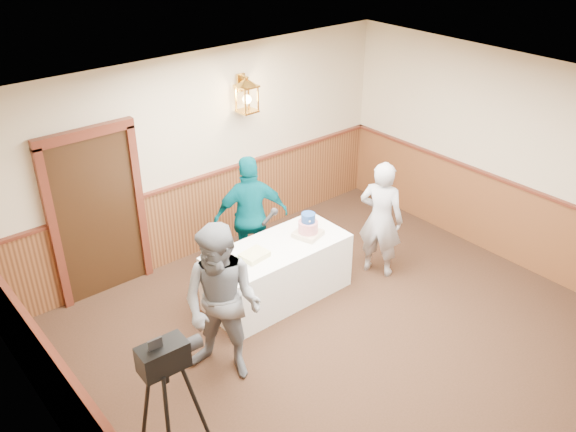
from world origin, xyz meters
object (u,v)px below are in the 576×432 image
at_px(display_table, 278,272).
at_px(tiered_cake, 308,227).
at_px(baker, 381,219).
at_px(assistant_p, 251,217).
at_px(tv_camera_rig, 172,427).
at_px(sheet_cake_green, 224,262).
at_px(interviewer, 222,304).
at_px(sheet_cake_yellow, 254,255).

xyz_separation_m(display_table, tiered_cake, (0.44, -0.05, 0.50)).
distance_m(baker, assistant_p, 1.68).
relative_size(display_table, tiered_cake, 4.72).
height_order(baker, tv_camera_rig, baker).
height_order(sheet_cake_green, assistant_p, assistant_p).
xyz_separation_m(interviewer, baker, (2.66, 0.29, -0.09)).
height_order(sheet_cake_green, tv_camera_rig, tv_camera_rig).
relative_size(sheet_cake_green, assistant_p, 0.16).
bearing_deg(sheet_cake_yellow, baker, -11.90).
height_order(interviewer, tv_camera_rig, interviewer).
bearing_deg(sheet_cake_green, baker, -12.96).
distance_m(sheet_cake_green, tv_camera_rig, 2.36).
bearing_deg(baker, tiered_cake, 45.92).
bearing_deg(interviewer, sheet_cake_green, 113.83).
bearing_deg(display_table, tv_camera_rig, -146.42).
distance_m(sheet_cake_yellow, baker, 1.80).
relative_size(assistant_p, tv_camera_rig, 1.07).
distance_m(display_table, assistant_p, 0.82).
bearing_deg(tv_camera_rig, sheet_cake_yellow, 40.05).
bearing_deg(sheet_cake_yellow, display_table, 4.34).
distance_m(tiered_cake, assistant_p, 0.80).
xyz_separation_m(sheet_cake_yellow, assistant_p, (0.48, 0.70, 0.05)).
xyz_separation_m(tiered_cake, sheet_cake_green, (-1.16, 0.14, -0.09)).
height_order(display_table, baker, baker).
relative_size(tiered_cake, sheet_cake_green, 1.43).
xyz_separation_m(sheet_cake_green, interviewer, (-0.55, -0.78, 0.11)).
relative_size(sheet_cake_yellow, interviewer, 0.18).
height_order(tiered_cake, sheet_cake_green, tiered_cake).
bearing_deg(sheet_cake_green, interviewer, -125.21).
xyz_separation_m(baker, tv_camera_rig, (-3.78, -1.18, -0.10)).
distance_m(display_table, sheet_cake_green, 0.83).
xyz_separation_m(tiered_cake, assistant_p, (-0.34, 0.73, -0.04)).
height_order(display_table, tiered_cake, tiered_cake).
relative_size(display_table, baker, 1.13).
relative_size(sheet_cake_green, tv_camera_rig, 0.17).
relative_size(sheet_cake_green, interviewer, 0.15).
bearing_deg(display_table, sheet_cake_green, 173.10).
distance_m(interviewer, tv_camera_rig, 1.44).
distance_m(display_table, interviewer, 1.53).
bearing_deg(baker, interviewer, 72.16).
xyz_separation_m(interviewer, assistant_p, (1.38, 1.37, -0.05)).
distance_m(tiered_cake, sheet_cake_green, 1.18).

